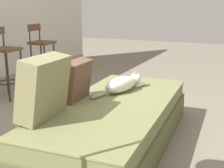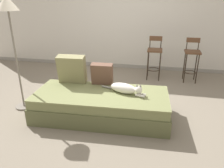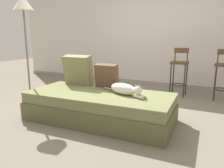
# 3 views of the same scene
# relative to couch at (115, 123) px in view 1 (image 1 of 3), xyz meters

# --- Properties ---
(ground_plane) EXTENTS (16.00, 16.00, 0.00)m
(ground_plane) POSITION_rel_couch_xyz_m (0.00, 0.40, -0.21)
(ground_plane) COLOR slate
(ground_plane) RESTS_ON ground
(couch) EXTENTS (2.08, 1.00, 0.40)m
(couch) POSITION_rel_couch_xyz_m (0.00, 0.00, 0.00)
(couch) COLOR brown
(couch) RESTS_ON ground
(throw_pillow_corner) EXTENTS (0.47, 0.26, 0.48)m
(throw_pillow_corner) POSITION_rel_couch_xyz_m (-0.58, 0.32, 0.44)
(throw_pillow_corner) COLOR #847F56
(throw_pillow_corner) RESTS_ON couch
(throw_pillow_middle) EXTENTS (0.36, 0.19, 0.36)m
(throw_pillow_middle) POSITION_rel_couch_xyz_m (-0.07, 0.35, 0.38)
(throw_pillow_middle) COLOR brown
(throw_pillow_middle) RESTS_ON couch
(cat) EXTENTS (0.72, 0.30, 0.19)m
(cat) POSITION_rel_couch_xyz_m (0.36, 0.08, 0.27)
(cat) COLOR white
(cat) RESTS_ON couch
(bar_stool_near_window) EXTENTS (0.32, 0.32, 0.95)m
(bar_stool_near_window) POSITION_rel_couch_xyz_m (0.73, 1.91, 0.34)
(bar_stool_near_window) COLOR #2D2319
(bar_stool_near_window) RESTS_ON ground
(bar_stool_by_doorway) EXTENTS (0.32, 0.32, 0.94)m
(bar_stool_by_doorway) POSITION_rel_couch_xyz_m (1.52, 1.91, 0.35)
(bar_stool_by_doorway) COLOR #2D2319
(bar_stool_by_doorway) RESTS_ON ground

